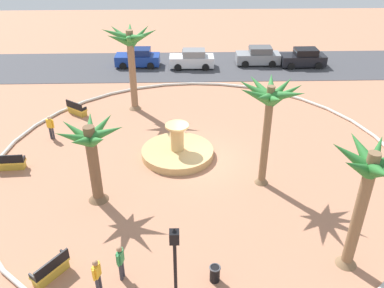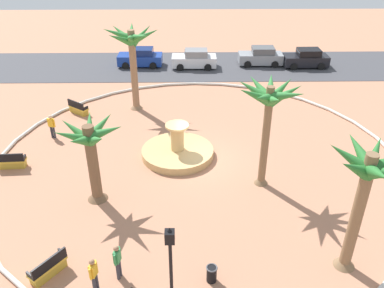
{
  "view_description": "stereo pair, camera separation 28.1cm",
  "coord_description": "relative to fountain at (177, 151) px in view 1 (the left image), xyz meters",
  "views": [
    {
      "loc": [
        -0.96,
        -19.95,
        12.79
      ],
      "look_at": [
        -0.36,
        0.15,
        1.0
      ],
      "focal_mm": 38.08,
      "sensor_mm": 36.0,
      "label": 1
    },
    {
      "loc": [
        -0.68,
        -19.96,
        12.79
      ],
      "look_at": [
        -0.36,
        0.15,
        1.0
      ],
      "focal_mm": 38.08,
      "sensor_mm": 36.0,
      "label": 2
    }
  ],
  "objects": [
    {
      "name": "palm_tree_near_fountain",
      "position": [
        -3.12,
        6.6,
        4.24
      ],
      "size": [
        3.93,
        3.96,
        5.99
      ],
      "color": "#8E6B4C",
      "rests_on": "ground"
    },
    {
      "name": "bench_east",
      "position": [
        -7.12,
        5.8,
        0.04
      ],
      "size": [
        1.58,
        1.37,
        1.0
      ],
      "color": "gold",
      "rests_on": "ground"
    },
    {
      "name": "parked_car_second",
      "position": [
        1.31,
        15.21,
        0.48
      ],
      "size": [
        4.03,
        1.97,
        1.67
      ],
      "color": "silver",
      "rests_on": "ground"
    },
    {
      "name": "palm_tree_by_curb",
      "position": [
        -3.97,
        -4.02,
        2.76
      ],
      "size": [
        3.26,
        3.27,
        4.41
      ],
      "color": "brown",
      "rests_on": "ground"
    },
    {
      "name": "palm_tree_mid_plaza",
      "position": [
        6.97,
        -8.62,
        3.85
      ],
      "size": [
        3.11,
        3.23,
        5.65
      ],
      "color": "brown",
      "rests_on": "ground"
    },
    {
      "name": "bench_north",
      "position": [
        -5.0,
        -8.94,
        0.04
      ],
      "size": [
        1.35,
        1.58,
        1.0
      ],
      "color": "gold",
      "rests_on": "ground"
    },
    {
      "name": "fountain",
      "position": [
        0.0,
        0.0,
        0.0
      ],
      "size": [
        4.23,
        4.23,
        2.07
      ],
      "color": "tan",
      "rests_on": "ground"
    },
    {
      "name": "person_pedestrian_stroll",
      "position": [
        -7.94,
        2.31,
        0.59
      ],
      "size": [
        0.51,
        0.29,
        1.59
      ],
      "color": "#33333D",
      "rests_on": "ground"
    },
    {
      "name": "bench_west",
      "position": [
        -9.32,
        -1.1,
        0.04
      ],
      "size": [
        1.62,
        0.59,
        1.0
      ],
      "color": "gold",
      "rests_on": "ground"
    },
    {
      "name": "parked_car_rightmost",
      "position": [
        11.49,
        15.24,
        0.48
      ],
      "size": [
        4.02,
        1.96,
        1.67
      ],
      "color": "black",
      "rests_on": "ground"
    },
    {
      "name": "parked_car_leftmost",
      "position": [
        -3.62,
        15.72,
        0.48
      ],
      "size": [
        4.04,
        1.99,
        1.67
      ],
      "color": "navy",
      "rests_on": "ground"
    },
    {
      "name": "trash_bin",
      "position": [
        1.47,
        -9.32,
        0.08
      ],
      "size": [
        0.46,
        0.46,
        0.73
      ],
      "color": "black",
      "rests_on": "ground"
    },
    {
      "name": "palm_tree_far_side",
      "position": [
        4.48,
        -2.79,
        4.31
      ],
      "size": [
        3.32,
        3.39,
        5.79
      ],
      "color": "brown",
      "rests_on": "ground"
    },
    {
      "name": "ground_plane",
      "position": [
        1.21,
        -0.49,
        -0.3
      ],
      "size": [
        80.0,
        80.0,
        0.0
      ],
      "primitive_type": "plane",
      "color": "tan"
    },
    {
      "name": "person_cyclist_photo",
      "position": [
        -2.18,
        -9.08,
        0.62
      ],
      "size": [
        0.27,
        0.52,
        1.65
      ],
      "color": "#33333D",
      "rests_on": "ground"
    },
    {
      "name": "parked_car_third",
      "position": [
        7.46,
        15.89,
        0.48
      ],
      "size": [
        4.03,
        1.98,
        1.67
      ],
      "color": "gray",
      "rests_on": "ground"
    },
    {
      "name": "person_cyclist_helmet",
      "position": [
        -2.96,
        -9.78,
        0.64
      ],
      "size": [
        0.29,
        0.51,
        1.68
      ],
      "color": "#33333D",
      "rests_on": "ground"
    },
    {
      "name": "lamppost",
      "position": [
        -0.03,
        -10.8,
        2.1
      ],
      "size": [
        0.32,
        0.32,
        4.1
      ],
      "color": "black",
      "rests_on": "ground"
    },
    {
      "name": "street_asphalt",
      "position": [
        1.21,
        15.61,
        -0.29
      ],
      "size": [
        48.0,
        8.0,
        0.03
      ],
      "primitive_type": "cube",
      "color": "#424247",
      "rests_on": "ground"
    },
    {
      "name": "plaza_curb",
      "position": [
        1.21,
        -0.49,
        -0.2
      ],
      "size": [
        23.41,
        23.41,
        0.2
      ],
      "primitive_type": "torus",
      "color": "silver",
      "rests_on": "ground"
    }
  ]
}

